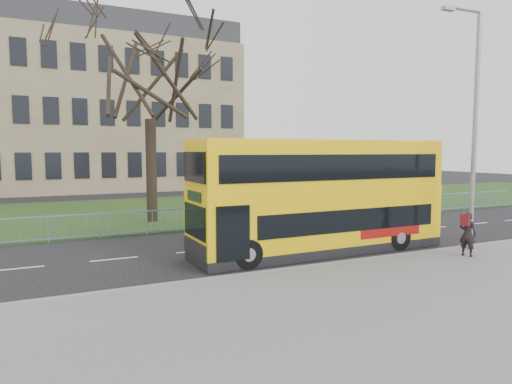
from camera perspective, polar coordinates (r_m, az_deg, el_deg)
ground at (r=16.33m, az=5.61°, el=-8.10°), size 120.00×120.00×0.00m
pavement at (r=11.31m, az=24.07°, el=-14.30°), size 80.00×10.50×0.12m
kerb at (r=15.04m, az=8.69°, el=-9.02°), size 80.00×0.20×0.14m
grass_verge at (r=29.33m, az=-8.92°, el=-2.13°), size 80.00×15.40×0.08m
guard_railing at (r=22.05m, az=-3.25°, el=-3.15°), size 40.00×0.12×1.10m
bare_tree at (r=24.32m, az=-13.12°, el=11.23°), size 8.79×8.79×12.55m
civic_building at (r=48.83m, az=-21.81°, el=8.65°), size 30.00×15.00×14.00m
yellow_bus at (r=16.88m, az=8.19°, el=-0.17°), size 9.74×2.45×4.07m
pedestrian at (r=17.35m, az=24.94°, el=-4.79°), size 0.54×0.65×1.53m
street_lamp at (r=18.26m, az=25.50°, el=7.99°), size 1.81×0.23×8.53m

